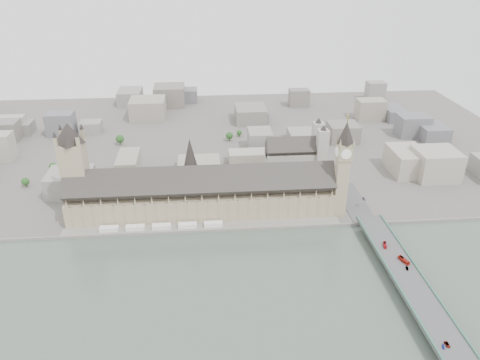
{
  "coord_description": "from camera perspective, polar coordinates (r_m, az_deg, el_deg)",
  "views": [
    {
      "loc": [
        3.34,
        -396.13,
        245.46
      ],
      "look_at": [
        39.91,
        37.21,
        28.82
      ],
      "focal_mm": 35.0,
      "sensor_mm": 36.0,
      "label": 1
    }
  ],
  "objects": [
    {
      "name": "elizabeth_tower",
      "position": [
        465.36,
        12.44,
        2.08
      ],
      "size": [
        17.0,
        17.0,
        107.5
      ],
      "color": "#978A66",
      "rests_on": "ground"
    },
    {
      "name": "palace_of_westminster",
      "position": [
        471.75,
        -4.66,
        -1.79
      ],
      "size": [
        265.0,
        40.73,
        55.44
      ],
      "color": "#978A66",
      "rests_on": "ground"
    },
    {
      "name": "bridge_parapets",
      "position": [
        387.29,
        21.1,
        -12.94
      ],
      "size": [
        25.0,
        235.0,
        1.15
      ],
      "primitive_type": null,
      "color": "#396854",
      "rests_on": "westminster_bridge"
    },
    {
      "name": "city_skyline_inland",
      "position": [
        679.96,
        -4.87,
        6.93
      ],
      "size": [
        720.0,
        360.0,
        38.0
      ],
      "primitive_type": null,
      "color": "gray",
      "rests_on": "ground"
    },
    {
      "name": "ground",
      "position": [
        466.03,
        -4.53,
        -5.4
      ],
      "size": [
        900.0,
        900.0,
        0.0
      ],
      "primitive_type": "plane",
      "color": "#595651",
      "rests_on": "ground"
    },
    {
      "name": "victoria_tower",
      "position": [
        479.69,
        -19.54,
        1.5
      ],
      "size": [
        30.0,
        30.0,
        100.0
      ],
      "color": "#978A66",
      "rests_on": "ground"
    },
    {
      "name": "embankment_wall",
      "position": [
        452.53,
        -4.51,
        -6.23
      ],
      "size": [
        600.0,
        1.5,
        3.0
      ],
      "primitive_type": "cube",
      "color": "gray",
      "rests_on": "ground"
    },
    {
      "name": "park_trees",
      "position": [
        514.64,
        -5.76,
        -1.21
      ],
      "size": [
        110.0,
        30.0,
        15.0
      ],
      "primitive_type": null,
      "color": "#1E3F16",
      "rests_on": "ground"
    },
    {
      "name": "central_tower",
      "position": [
        462.11,
        -6.07,
        2.38
      ],
      "size": [
        13.0,
        13.0,
        48.0
      ],
      "color": "gray",
      "rests_on": "ground"
    },
    {
      "name": "terrace_tents",
      "position": [
        460.0,
        -9.54,
        -5.6
      ],
      "size": [
        118.0,
        7.0,
        4.0
      ],
      "color": "white",
      "rests_on": "river_terrace"
    },
    {
      "name": "car_grey",
      "position": [
        354.04,
        23.95,
        -17.85
      ],
      "size": [
        2.56,
        5.5,
        1.52
      ],
      "primitive_type": "imported",
      "rotation": [
        0.0,
        0.0,
        -0.01
      ],
      "color": "gray",
      "rests_on": "westminster_bridge"
    },
    {
      "name": "car_blue",
      "position": [
        351.69,
        23.56,
        -18.12
      ],
      "size": [
        2.84,
        4.32,
        1.37
      ],
      "primitive_type": "imported",
      "rotation": [
        0.0,
        0.0,
        -0.34
      ],
      "color": "navy",
      "rests_on": "westminster_bridge"
    },
    {
      "name": "car_silver",
      "position": [
        411.15,
        19.69,
        -10.1
      ],
      "size": [
        2.46,
        4.79,
        1.5
      ],
      "primitive_type": "imported",
      "rotation": [
        0.0,
        0.0,
        -0.2
      ],
      "color": "gray",
      "rests_on": "westminster_bridge"
    },
    {
      "name": "westminster_abbey",
      "position": [
        548.95,
        6.9,
        2.61
      ],
      "size": [
        68.0,
        36.0,
        64.0
      ],
      "color": "gray",
      "rests_on": "ground"
    },
    {
      "name": "westminster_bridge",
      "position": [
        422.12,
        18.52,
        -9.83
      ],
      "size": [
        25.0,
        325.0,
        10.25
      ],
      "primitive_type": "cube",
      "color": "#474749",
      "rests_on": "ground"
    },
    {
      "name": "red_bus_north",
      "position": [
        433.16,
        17.25,
        -7.56
      ],
      "size": [
        4.76,
        9.86,
        2.68
      ],
      "primitive_type": "imported",
      "rotation": [
        0.0,
        0.0,
        -0.27
      ],
      "color": "red",
      "rests_on": "westminster_bridge"
    },
    {
      "name": "red_bus_south",
      "position": [
        418.15,
        19.34,
        -9.2
      ],
      "size": [
        6.49,
        12.32,
        3.36
      ],
      "primitive_type": "imported",
      "rotation": [
        0.0,
        0.0,
        0.32
      ],
      "color": "red",
      "rests_on": "westminster_bridge"
    },
    {
      "name": "river_terrace",
      "position": [
        459.14,
        -4.52,
        -5.78
      ],
      "size": [
        270.0,
        15.0,
        2.0
      ],
      "primitive_type": "cube",
      "color": "gray",
      "rests_on": "ground"
    },
    {
      "name": "car_approach",
      "position": [
        503.43,
        14.88,
        -2.24
      ],
      "size": [
        2.71,
        5.65,
        1.59
      ],
      "primitive_type": "imported",
      "rotation": [
        0.0,
        0.0,
        0.09
      ],
      "color": "gray",
      "rests_on": "westminster_bridge"
    },
    {
      "name": "river_thames",
      "position": [
        337.17,
        -4.13,
        -20.33
      ],
      "size": [
        600.0,
        600.0,
        0.0
      ],
      "primitive_type": "plane",
      "color": "#475349",
      "rests_on": "ground"
    }
  ]
}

